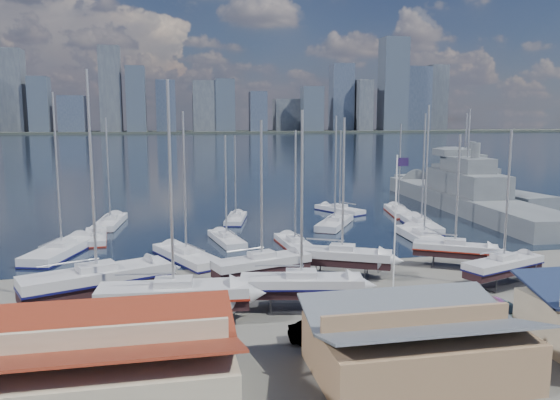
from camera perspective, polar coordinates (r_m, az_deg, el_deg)
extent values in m
plane|color=#605E59|center=(48.99, 5.78, -9.58)|extent=(1400.00, 1400.00, 0.00)
cube|color=#19293B|center=(355.03, -9.35, 5.86)|extent=(1400.00, 600.00, 0.40)
cube|color=#2D332D|center=(614.74, -10.35, 7.00)|extent=(1400.00, 80.00, 2.20)
cube|color=#595E66|center=(633.69, -26.13, 10.21)|extent=(22.49, 24.47, 83.83)
cube|color=#3D4756|center=(620.25, -23.80, 9.12)|extent=(19.55, 21.83, 55.97)
cube|color=#475166|center=(620.67, -20.82, 8.42)|extent=(26.03, 30.49, 37.14)
cube|color=#595E66|center=(604.84, -17.29, 10.99)|extent=(21.60, 16.58, 87.63)
cube|color=#3D4756|center=(603.97, -14.79, 10.14)|extent=(19.42, 28.42, 67.60)
cube|color=#475166|center=(606.17, -11.84, 9.60)|extent=(20.24, 23.80, 54.09)
cube|color=#595E66|center=(604.23, -7.92, 9.69)|extent=(24.62, 19.72, 54.00)
cube|color=#3D4756|center=(604.32, -5.81, 9.82)|extent=(20.75, 17.93, 55.97)
cube|color=#475166|center=(607.34, -2.31, 9.24)|extent=(18.36, 16.25, 43.03)
cube|color=#595E66|center=(632.64, 0.68, 8.88)|extent=(28.49, 22.03, 35.69)
cube|color=#3D4756|center=(621.42, 3.36, 9.50)|extent=(23.34, 17.87, 49.11)
cube|color=#475166|center=(647.15, 6.45, 10.60)|extent=(25.35, 19.79, 75.95)
cube|color=#595E66|center=(648.32, 8.61, 9.75)|extent=(17.00, 27.45, 57.67)
cube|color=#3D4756|center=(662.93, 11.74, 11.73)|extent=(29.28, 24.05, 106.04)
cube|color=#475166|center=(683.89, 13.89, 10.23)|extent=(30.82, 28.37, 74.41)
cube|color=#595E66|center=(698.83, 16.07, 10.23)|extent=(21.74, 17.03, 77.48)
cube|color=#BFB293|center=(31.71, -18.39, -17.24)|extent=(14.00, 9.00, 3.20)
cube|color=maroon|center=(30.84, -18.58, -13.54)|extent=(14.70, 9.45, 1.41)
cube|color=#8C6B4C|center=(34.51, 14.03, -15.06)|extent=(12.00, 8.00, 3.00)
cube|color=slate|center=(33.76, 14.15, -11.88)|extent=(12.60, 8.40, 1.27)
cube|color=#2D2D33|center=(47.70, -18.45, -10.38)|extent=(7.10, 5.24, 0.16)
cube|color=black|center=(47.23, -18.54, -8.55)|extent=(11.91, 7.14, 0.94)
cube|color=#AFAFB3|center=(46.97, -18.59, -7.45)|extent=(12.10, 7.59, 0.94)
cube|color=#0C0C3C|center=(47.08, -18.57, -7.96)|extent=(12.23, 7.67, 0.19)
cube|color=#AFAFB3|center=(46.78, -18.64, -6.61)|extent=(3.47, 2.96, 0.50)
cylinder|color=#B2B2B7|center=(45.46, -19.09, 2.79)|extent=(0.22, 0.22, 15.86)
cube|color=#2D2D33|center=(42.48, -10.95, -12.45)|extent=(6.28, 3.27, 0.16)
cube|color=black|center=(41.95, -11.01, -10.46)|extent=(11.21, 3.52, 0.88)
cube|color=#AFAFB3|center=(41.67, -11.05, -9.31)|extent=(11.25, 3.98, 0.88)
cube|color=maroon|center=(41.80, -11.03, -9.84)|extent=(11.36, 4.02, 0.18)
cube|color=#AFAFB3|center=(41.47, -11.07, -8.40)|extent=(2.90, 2.07, 0.50)
cylinder|color=#B2B2B7|center=(40.00, -11.36, 1.53)|extent=(0.22, 0.22, 14.90)
cube|color=#2D2D33|center=(50.71, -1.89, -8.81)|extent=(5.52, 3.76, 0.16)
cube|color=black|center=(50.29, -1.90, -7.19)|extent=(9.40, 4.91, 0.73)
cube|color=#AFAFB3|center=(50.10, -1.91, -6.39)|extent=(9.52, 5.28, 0.73)
cube|color=#AFAFB3|center=(49.94, -1.91, -5.70)|extent=(2.66, 2.18, 0.50)
cylinder|color=#B2B2B7|center=(48.83, -1.94, 1.08)|extent=(0.22, 0.22, 12.39)
cube|color=#2D2D33|center=(44.54, 2.22, -11.30)|extent=(5.70, 3.42, 0.16)
cube|color=black|center=(44.05, 2.23, -9.45)|extent=(9.95, 4.13, 0.77)
cube|color=#AFAFB3|center=(43.82, 2.24, -8.49)|extent=(10.03, 4.53, 0.77)
cube|color=#0C0C3C|center=(43.93, 2.24, -8.93)|extent=(10.13, 4.57, 0.15)
cube|color=#AFAFB3|center=(43.64, 2.24, -7.69)|extent=(2.69, 2.06, 0.50)
cylinder|color=#B2B2B7|center=(42.33, 2.29, 0.52)|extent=(0.22, 0.22, 13.07)
cube|color=#2D2D33|center=(53.65, 6.47, -7.89)|extent=(5.64, 4.39, 0.16)
cube|color=black|center=(53.25, 6.50, -6.35)|extent=(9.33, 6.15, 0.75)
cube|color=#AFAFB3|center=(53.07, 6.51, -5.57)|extent=(9.50, 6.50, 0.75)
cube|color=#AFAFB3|center=(52.92, 6.52, -4.92)|extent=(2.78, 2.44, 0.50)
cylinder|color=#B2B2B7|center=(51.86, 6.63, 1.59)|extent=(0.22, 0.22, 12.58)
cube|color=#2D2D33|center=(54.32, 22.19, -8.27)|extent=(5.19, 3.66, 0.16)
cube|color=black|center=(53.93, 22.28, -6.78)|extent=(8.79, 4.88, 0.69)
cube|color=#AFAFB3|center=(53.76, 22.32, -6.07)|extent=(8.91, 5.22, 0.69)
cube|color=#0C0C3C|center=(53.84, 22.30, -6.40)|extent=(9.00, 5.27, 0.14)
cube|color=#AFAFB3|center=(53.62, 22.35, -5.46)|extent=(2.52, 2.10, 0.50)
cylinder|color=#B2B2B7|center=(52.63, 22.69, 0.44)|extent=(0.22, 0.22, 11.62)
cube|color=#2D2D33|center=(59.25, 17.72, -6.67)|extent=(4.95, 4.08, 0.16)
cube|color=black|center=(58.89, 17.79, -5.31)|extent=(8.09, 5.85, 0.66)
cube|color=#AFAFB3|center=(58.75, 17.82, -4.69)|extent=(8.27, 6.14, 0.66)
cube|color=maroon|center=(58.81, 17.80, -4.97)|extent=(8.35, 6.21, 0.13)
cube|color=#AFAFB3|center=(58.62, 17.84, -4.13)|extent=(2.47, 2.23, 0.50)
cylinder|color=#B2B2B7|center=(57.74, 18.08, 1.01)|extent=(0.22, 0.22, 11.11)
cube|color=black|center=(66.39, -21.78, -5.65)|extent=(6.49, 12.83, 1.00)
cube|color=#AFAFB3|center=(66.16, -21.83, -4.81)|extent=(6.99, 12.98, 1.00)
cube|color=#0C0C3C|center=(66.26, -21.81, -5.19)|extent=(7.06, 13.11, 0.20)
cube|color=#AFAFB3|center=(66.00, -21.87, -4.17)|extent=(2.92, 3.60, 0.50)
cylinder|color=#B2B2B7|center=(64.80, -22.26, 2.92)|extent=(0.22, 0.22, 16.88)
cube|color=black|center=(72.66, -18.68, -4.22)|extent=(3.08, 9.39, 0.74)
cube|color=#AFAFB3|center=(72.51, -18.71, -3.65)|extent=(3.46, 9.43, 0.74)
cube|color=maroon|center=(72.58, -18.69, -3.91)|extent=(3.50, 9.52, 0.15)
cube|color=#AFAFB3|center=(72.39, -18.73, -3.17)|extent=(1.77, 2.44, 0.50)
cylinder|color=#B2B2B7|center=(71.47, -18.95, 1.53)|extent=(0.22, 0.22, 12.45)
cube|color=black|center=(81.94, -17.27, -2.78)|extent=(3.61, 10.86, 0.85)
cube|color=#AFAFB3|center=(81.78, -17.30, -2.20)|extent=(4.06, 10.90, 0.85)
cube|color=#AFAFB3|center=(81.66, -17.32, -1.73)|extent=(2.05, 2.83, 0.50)
cylinder|color=#B2B2B7|center=(80.77, -17.53, 3.12)|extent=(0.22, 0.22, 14.38)
cube|color=black|center=(60.07, -9.73, -6.56)|extent=(6.92, 11.15, 0.88)
cube|color=#AFAFB3|center=(59.85, -9.75, -5.74)|extent=(7.34, 11.34, 0.88)
cube|color=#0C0C3C|center=(59.95, -9.74, -6.12)|extent=(7.42, 11.45, 0.18)
cube|color=#AFAFB3|center=(59.68, -9.77, -5.10)|extent=(2.82, 3.28, 0.50)
cylinder|color=#B2B2B7|center=(58.43, -9.94, 1.79)|extent=(0.22, 0.22, 14.90)
cube|color=black|center=(67.88, -5.59, -4.68)|extent=(3.69, 9.41, 0.73)
cube|color=#AFAFB3|center=(67.71, -5.60, -4.08)|extent=(4.07, 9.47, 0.73)
cube|color=#AFAFB3|center=(67.58, -5.61, -3.56)|extent=(1.90, 2.52, 0.50)
cylinder|color=#B2B2B7|center=(66.61, -5.68, 1.44)|extent=(0.22, 0.22, 12.38)
cube|color=black|center=(81.60, -4.64, -2.43)|extent=(4.12, 9.10, 0.71)
cube|color=#AFAFB3|center=(81.47, -4.64, -1.94)|extent=(4.48, 9.18, 0.71)
cube|color=#0C0C3C|center=(81.53, -4.64, -2.17)|extent=(4.53, 9.28, 0.14)
cube|color=#AFAFB3|center=(81.36, -4.65, -1.52)|extent=(1.96, 2.50, 0.50)
cylinder|color=#B2B2B7|center=(80.57, -4.70, 2.49)|extent=(0.22, 0.22, 11.95)
cube|color=black|center=(64.94, 1.59, -5.26)|extent=(2.89, 9.75, 0.77)
cube|color=#AFAFB3|center=(64.76, 1.59, -4.60)|extent=(3.30, 9.78, 0.77)
cube|color=maroon|center=(64.84, 1.59, -4.90)|extent=(3.33, 9.88, 0.15)
cube|color=#AFAFB3|center=(64.62, 1.59, -4.05)|extent=(1.77, 2.50, 0.50)
cylinder|color=#B2B2B7|center=(63.56, 1.62, 1.46)|extent=(0.22, 0.22, 13.00)
cube|color=black|center=(77.98, 5.72, -3.00)|extent=(7.83, 10.56, 0.86)
cube|color=#AFAFB3|center=(77.82, 5.73, -2.38)|extent=(8.21, 10.80, 0.86)
cube|color=#AFAFB3|center=(77.69, 5.74, -1.88)|extent=(2.96, 3.25, 0.50)
cylinder|color=#B2B2B7|center=(76.75, 5.82, 3.30)|extent=(0.22, 0.22, 14.59)
cube|color=black|center=(89.88, 6.24, -1.45)|extent=(6.26, 9.20, 0.74)
cube|color=#AFAFB3|center=(89.76, 6.24, -0.99)|extent=(6.60, 9.38, 0.74)
cube|color=#0C0C3C|center=(89.81, 6.24, -1.20)|extent=(6.67, 9.47, 0.15)
cube|color=#AFAFB3|center=(89.66, 6.25, -0.60)|extent=(2.45, 2.77, 0.50)
cylinder|color=#B2B2B7|center=(88.92, 6.31, 3.21)|extent=(0.22, 0.22, 12.47)
cube|color=black|center=(70.35, 14.78, -4.52)|extent=(3.38, 11.80, 0.93)
cube|color=#AFAFB3|center=(70.15, 14.81, -3.78)|extent=(3.87, 11.82, 0.93)
cube|color=#AFAFB3|center=(70.01, 14.83, -3.21)|extent=(2.11, 3.01, 0.50)
cylinder|color=#B2B2B7|center=(68.91, 15.07, 3.02)|extent=(0.22, 0.22, 15.75)
cube|color=black|center=(79.02, 14.53, -3.09)|extent=(4.38, 11.31, 0.88)
cube|color=#AFAFB3|center=(78.85, 14.55, -2.46)|extent=(4.84, 11.38, 0.88)
cube|color=#0C0C3C|center=(78.93, 14.54, -2.75)|extent=(4.88, 11.50, 0.18)
cube|color=#AFAFB3|center=(78.73, 14.57, -1.96)|extent=(2.28, 3.02, 0.50)
cylinder|color=#B2B2B7|center=(77.79, 14.76, 3.26)|extent=(0.22, 0.22, 14.89)
cube|color=black|center=(89.75, 12.24, -1.63)|extent=(4.29, 10.26, 0.80)
cube|color=#AFAFB3|center=(89.61, 12.26, -1.12)|extent=(4.70, 10.34, 0.80)
cube|color=maroon|center=(89.67, 12.25, -1.36)|extent=(4.75, 10.44, 0.16)
cube|color=#AFAFB3|center=(89.51, 12.27, -0.71)|extent=(2.13, 2.78, 0.50)
cylinder|color=#B2B2B7|center=(88.73, 12.40, 3.43)|extent=(0.22, 0.22, 13.48)
cube|color=slate|center=(97.07, 18.78, -0.66)|extent=(11.76, 52.56, 4.69)
cube|color=slate|center=(96.53, 18.90, 1.77)|extent=(7.86, 18.65, 3.60)
cube|color=slate|center=(96.25, 18.98, 3.54)|extent=(5.68, 10.73, 2.40)
cube|color=slate|center=(100.81, 17.70, 4.77)|extent=(6.17, 5.59, 1.20)
cylinder|color=#B2B2B7|center=(95.99, 19.13, 6.63)|extent=(0.30, 0.30, 8.00)
cube|color=slate|center=(115.34, 18.58, 0.68)|extent=(11.88, 42.59, 3.79)
cube|color=slate|center=(114.93, 18.67, 2.51)|extent=(7.16, 15.28, 3.60)
cube|color=slate|center=(114.68, 18.74, 4.00)|extent=(5.05, 8.85, 2.40)
cube|color=slate|center=(117.94, 17.54, 4.99)|extent=(5.20, 4.76, 1.20)
cylinder|color=#B2B2B7|center=(114.44, 18.86, 6.59)|extent=(0.30, 0.30, 8.00)
imported|color=gray|center=(35.98, -8.80, -15.35)|extent=(2.37, 4.10, 1.31)
imported|color=gray|center=(38.44, 4.27, -13.57)|extent=(4.50, 1.90, 1.44)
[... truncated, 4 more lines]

